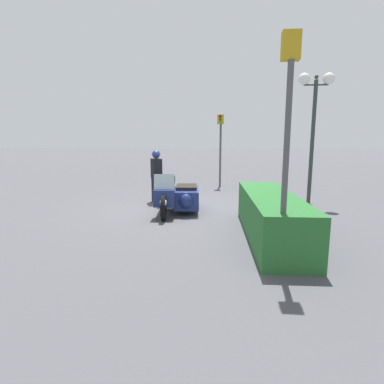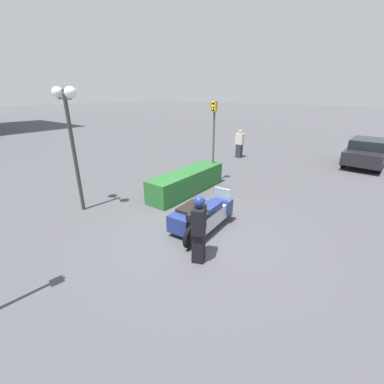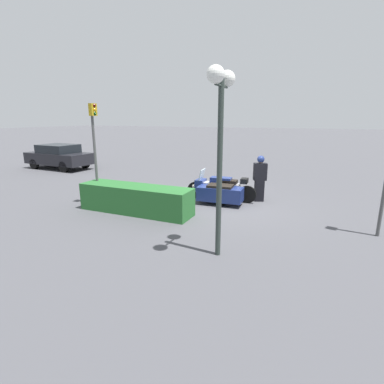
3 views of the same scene
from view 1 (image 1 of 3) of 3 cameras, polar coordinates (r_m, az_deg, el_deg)
The scene contains 7 objects.
ground_plane at distance 9.07m, azimuth -2.74°, elevation -3.07°, with size 160.00×160.00×0.00m, color #4C4C51.
police_motorcycle at distance 8.53m, azimuth -2.68°, elevation -0.70°, with size 2.66×1.18×1.16m.
officer_rider at distance 9.91m, azimuth -6.78°, elevation 3.28°, with size 0.54×0.45×1.72m.
hedge_bush_curbside at distance 6.54m, azimuth 14.65°, elevation -4.29°, with size 3.87×0.97×0.90m, color #28662D.
twin_lamp_post at distance 10.32m, azimuth 22.34°, elevation 15.23°, with size 0.35×1.08×4.04m.
traffic_light_near at distance 4.71m, azimuth 17.75°, elevation 13.07°, with size 0.23×0.26×3.52m.
traffic_light_far at distance 13.27m, azimuth 5.43°, elevation 9.94°, with size 0.22×0.29×3.12m.
Camera 1 is at (8.79, 0.99, 1.98)m, focal length 28.00 mm.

